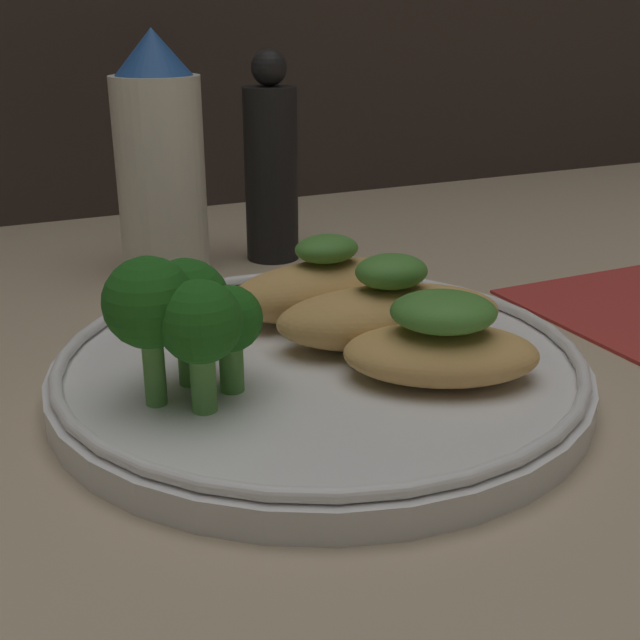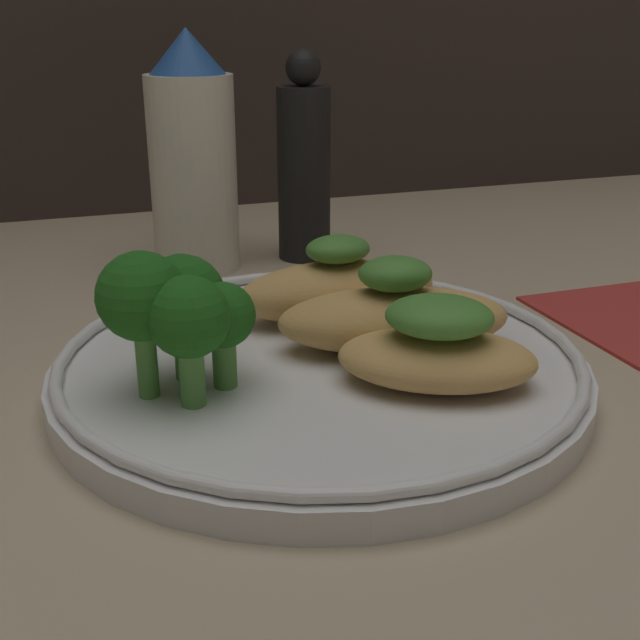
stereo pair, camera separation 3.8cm
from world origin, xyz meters
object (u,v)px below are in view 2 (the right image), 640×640
broccoli_bunch (178,309)px  plate (320,366)px  sauce_bottle (193,159)px  pepper_grinder (304,167)px

broccoli_bunch → plate: bearing=11.5°
plate → broccoli_bunch: 8.24cm
plate → sauce_bottle: size_ratio=1.59×
plate → broccoli_bunch: bearing=-168.5°
sauce_bottle → pepper_grinder: bearing=0.0°
pepper_grinder → plate: bearing=-106.1°
sauce_bottle → pepper_grinder: sauce_bottle is taller
plate → broccoli_bunch: broccoli_bunch is taller
broccoli_bunch → sauce_bottle: bearing=77.5°
plate → sauce_bottle: 22.30cm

